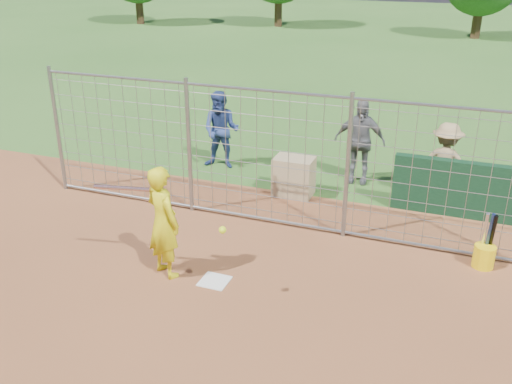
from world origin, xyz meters
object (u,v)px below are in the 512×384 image
at_px(batter, 163,222).
at_px(bystander_c, 445,164).
at_px(bystander_b, 360,141).
at_px(bucket_with_bats, 485,253).
at_px(equipment_bin, 294,176).
at_px(bystander_a, 221,130).

distance_m(batter, bystander_c, 5.82).
xyz_separation_m(bystander_b, bystander_c, (1.79, -0.48, -0.10)).
distance_m(batter, bucket_with_bats, 5.11).
distance_m(batter, equipment_bin, 3.85).
relative_size(bystander_c, equipment_bin, 2.06).
distance_m(batter, bystander_a, 4.78).
xyz_separation_m(bystander_a, bystander_b, (3.13, 0.23, 0.03)).
height_order(batter, bystander_b, bystander_b).
height_order(bystander_c, bucket_with_bats, bystander_c).
bearing_deg(bystander_b, bystander_c, -18.48).
distance_m(equipment_bin, bucket_with_bats, 4.10).
xyz_separation_m(bystander_b, bucket_with_bats, (2.65, -2.88, -0.68)).
bearing_deg(bystander_a, bystander_c, -8.14).
xyz_separation_m(bystander_b, equipment_bin, (-1.08, -1.18, -0.52)).
distance_m(bystander_b, equipment_bin, 1.68).
xyz_separation_m(batter, equipment_bin, (0.93, 3.70, -0.50)).
xyz_separation_m(batter, bystander_c, (3.81, 4.40, -0.08)).
bearing_deg(bystander_b, bucket_with_bats, -51.01).
bearing_deg(bystander_c, bucket_with_bats, 114.95).
height_order(batter, bystander_a, batter).
bearing_deg(batter, bucket_with_bats, -131.78).
xyz_separation_m(bystander_a, equipment_bin, (2.05, -0.94, -0.49)).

